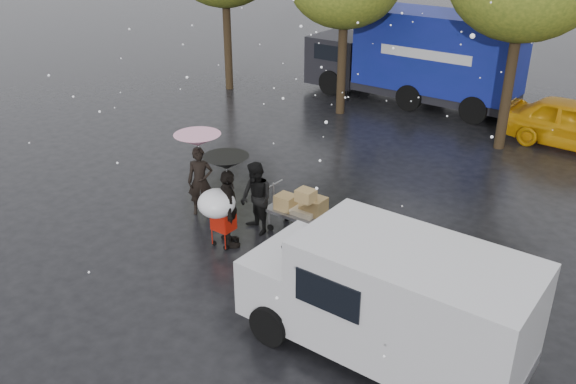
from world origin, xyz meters
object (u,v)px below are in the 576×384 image
Objects in this scene: person_black at (229,209)px; blue_truck at (418,57)px; person_pink at (200,181)px; shopping_cart at (218,206)px; vendor_cart at (301,206)px; white_van at (390,299)px.

person_black is 0.22× the size of blue_truck.
person_pink is 1.20× the size of shopping_cart.
blue_truck is at bearing 96.44° from shopping_cart.
person_pink reaches higher than vendor_cart.
person_black is 1.27× the size of shopping_cart.
person_pink is at bearing -90.37° from blue_truck.
blue_truck is (-1.57, 12.70, 0.82)m from person_black.
shopping_cart is at bearing -83.56° from blue_truck.
person_pink is 1.16× the size of vendor_cart.
white_van reaches higher than shopping_cart.
person_pink is at bearing 146.20° from shopping_cart.
blue_truck reaches higher than white_van.
blue_truck is at bearing -38.75° from person_black.
white_van is (6.31, -1.98, 0.28)m from person_pink.
person_black is 1.23× the size of vendor_cart.
vendor_cart is at bearing 144.70° from white_van.
person_black is at bearing 165.79° from white_van.
person_black is 0.38× the size of white_van.
white_van is at bearing -11.29° from shopping_cart.
shopping_cart is (1.54, -1.03, 0.19)m from person_pink.
person_black is 4.82m from white_van.
shopping_cart is 4.87m from white_van.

